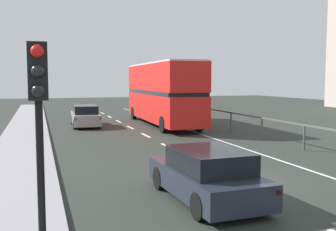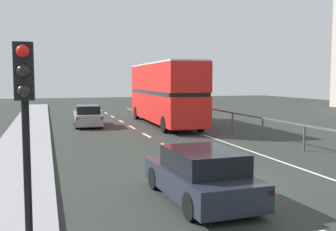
{
  "view_description": "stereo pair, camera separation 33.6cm",
  "coord_description": "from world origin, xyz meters",
  "px_view_note": "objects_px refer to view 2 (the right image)",
  "views": [
    {
      "loc": [
        -5.74,
        -10.83,
        3.14
      ],
      "look_at": [
        0.25,
        7.35,
        1.41
      ],
      "focal_mm": 42.26,
      "sensor_mm": 36.0,
      "label": 1
    },
    {
      "loc": [
        -5.42,
        -10.94,
        3.14
      ],
      "look_at": [
        0.25,
        7.35,
        1.41
      ],
      "focal_mm": 42.26,
      "sensor_mm": 36.0,
      "label": 2
    }
  ],
  "objects_px": {
    "double_decker_bus_red": "(165,92)",
    "sedan_car_ahead": "(87,116)",
    "hatchback_car_near": "(201,175)",
    "traffic_signal_pole": "(25,100)"
  },
  "relations": [
    {
      "from": "double_decker_bus_red",
      "to": "sedan_car_ahead",
      "type": "height_order",
      "value": "double_decker_bus_red"
    },
    {
      "from": "traffic_signal_pole",
      "to": "sedan_car_ahead",
      "type": "xyz_separation_m",
      "value": [
        2.99,
        20.58,
        -2.14
      ]
    },
    {
      "from": "hatchback_car_near",
      "to": "traffic_signal_pole",
      "type": "height_order",
      "value": "traffic_signal_pole"
    },
    {
      "from": "hatchback_car_near",
      "to": "sedan_car_ahead",
      "type": "distance_m",
      "value": 17.79
    },
    {
      "from": "double_decker_bus_red",
      "to": "sedan_car_ahead",
      "type": "distance_m",
      "value": 5.54
    },
    {
      "from": "traffic_signal_pole",
      "to": "sedan_car_ahead",
      "type": "distance_m",
      "value": 20.9
    },
    {
      "from": "hatchback_car_near",
      "to": "traffic_signal_pole",
      "type": "xyz_separation_m",
      "value": [
        -4.12,
        -2.82,
        2.17
      ]
    },
    {
      "from": "double_decker_bus_red",
      "to": "traffic_signal_pole",
      "type": "height_order",
      "value": "double_decker_bus_red"
    },
    {
      "from": "hatchback_car_near",
      "to": "sedan_car_ahead",
      "type": "relative_size",
      "value": 0.91
    },
    {
      "from": "double_decker_bus_red",
      "to": "hatchback_car_near",
      "type": "height_order",
      "value": "double_decker_bus_red"
    }
  ]
}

